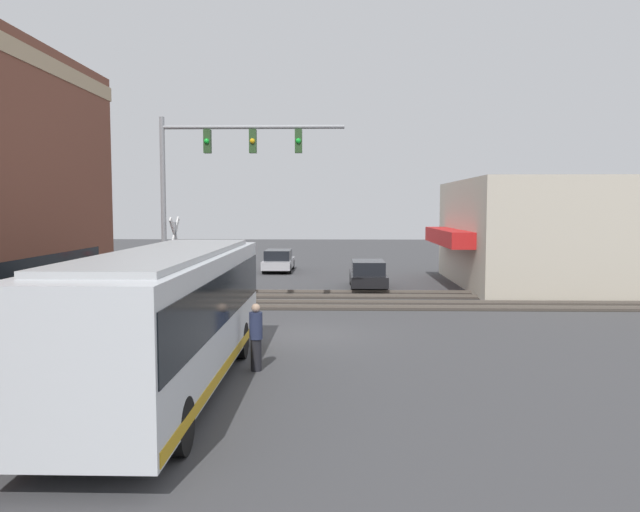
% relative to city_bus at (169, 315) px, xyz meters
% --- Properties ---
extents(ground_plane, '(120.00, 120.00, 0.00)m').
position_rel_city_bus_xyz_m(ground_plane, '(6.52, -2.80, -1.78)').
color(ground_plane, '#424244').
extents(shop_building, '(12.39, 11.05, 5.60)m').
position_rel_city_bus_xyz_m(shop_building, '(19.70, -15.19, 1.02)').
color(shop_building, beige).
rests_on(shop_building, ground).
extents(city_bus, '(10.77, 2.59, 3.23)m').
position_rel_city_bus_xyz_m(city_bus, '(0.00, 0.00, 0.00)').
color(city_bus, silver).
rests_on(city_bus, ground).
extents(traffic_signal_gantry, '(0.42, 7.19, 7.68)m').
position_rel_city_bus_xyz_m(traffic_signal_gantry, '(10.54, 0.96, 3.87)').
color(traffic_signal_gantry, gray).
rests_on(traffic_signal_gantry, ground).
extents(crossing_signal, '(1.41, 1.18, 3.81)m').
position_rel_city_bus_xyz_m(crossing_signal, '(10.96, 2.71, 0.52)').
color(crossing_signal, gray).
rests_on(crossing_signal, ground).
extents(rail_track_near, '(2.60, 60.00, 0.15)m').
position_rel_city_bus_xyz_m(rail_track_near, '(12.52, -2.80, -1.75)').
color(rail_track_near, '#332D28').
rests_on(rail_track_near, ground).
extents(rail_track_far, '(2.60, 60.00, 0.15)m').
position_rel_city_bus_xyz_m(rail_track_far, '(15.72, -2.80, -1.75)').
color(rail_track_far, '#332D28').
rests_on(rail_track_far, ground).
extents(parked_car_black, '(4.63, 1.82, 1.44)m').
position_rel_city_bus_xyz_m(parked_car_black, '(18.24, -5.40, -1.11)').
color(parked_car_black, black).
rests_on(parked_car_black, ground).
extents(parked_car_silver, '(4.64, 1.82, 1.42)m').
position_rel_city_bus_xyz_m(parked_car_silver, '(26.54, -0.00, -1.12)').
color(parked_car_silver, '#B7B7BC').
rests_on(parked_car_silver, ground).
extents(pedestrian_near_bus, '(0.34, 0.34, 1.74)m').
position_rel_city_bus_xyz_m(pedestrian_near_bus, '(1.89, -1.72, -0.89)').
color(pedestrian_near_bus, black).
rests_on(pedestrian_near_bus, ground).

